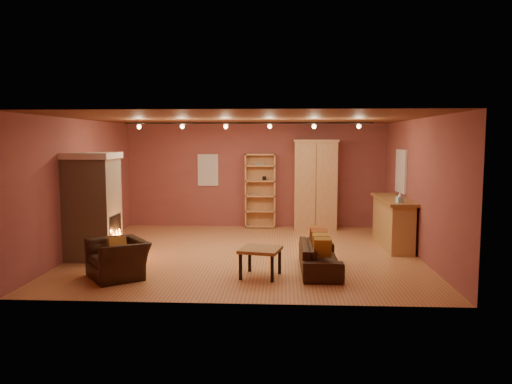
# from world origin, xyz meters

# --- Properties ---
(floor) EXTENTS (7.00, 7.00, 0.00)m
(floor) POSITION_xyz_m (0.00, 0.00, 0.00)
(floor) COLOR #A26439
(floor) RESTS_ON ground
(ceiling) EXTENTS (7.00, 7.00, 0.00)m
(ceiling) POSITION_xyz_m (0.00, 0.00, 2.80)
(ceiling) COLOR brown
(ceiling) RESTS_ON back_wall
(back_wall) EXTENTS (7.00, 0.02, 2.80)m
(back_wall) POSITION_xyz_m (0.00, 3.25, 1.40)
(back_wall) COLOR brown
(back_wall) RESTS_ON floor
(left_wall) EXTENTS (0.02, 6.50, 2.80)m
(left_wall) POSITION_xyz_m (-3.50, 0.00, 1.40)
(left_wall) COLOR brown
(left_wall) RESTS_ON floor
(right_wall) EXTENTS (0.02, 6.50, 2.80)m
(right_wall) POSITION_xyz_m (3.50, 0.00, 1.40)
(right_wall) COLOR brown
(right_wall) RESTS_ON floor
(fireplace) EXTENTS (1.01, 0.98, 2.12)m
(fireplace) POSITION_xyz_m (-3.04, -0.60, 1.06)
(fireplace) COLOR tan
(fireplace) RESTS_ON floor
(back_window) EXTENTS (0.56, 0.04, 0.86)m
(back_window) POSITION_xyz_m (-1.30, 3.23, 1.55)
(back_window) COLOR silver
(back_window) RESTS_ON back_wall
(bookcase) EXTENTS (0.82, 0.32, 2.00)m
(bookcase) POSITION_xyz_m (0.14, 3.14, 1.02)
(bookcase) COLOR tan
(bookcase) RESTS_ON floor
(armoire) EXTENTS (1.17, 0.66, 2.37)m
(armoire) POSITION_xyz_m (1.60, 2.95, 1.19)
(armoire) COLOR tan
(armoire) RESTS_ON floor
(bar_counter) EXTENTS (0.61, 2.26, 1.08)m
(bar_counter) POSITION_xyz_m (3.20, 0.90, 0.55)
(bar_counter) COLOR tan
(bar_counter) RESTS_ON floor
(tissue_box) EXTENTS (0.15, 0.15, 0.23)m
(tissue_box) POSITION_xyz_m (3.15, 0.08, 1.17)
(tissue_box) COLOR #8BC5DE
(tissue_box) RESTS_ON bar_counter
(right_window) EXTENTS (0.05, 0.90, 1.00)m
(right_window) POSITION_xyz_m (3.47, 1.40, 1.65)
(right_window) COLOR silver
(right_window) RESTS_ON right_wall
(loveseat) EXTENTS (0.52, 1.75, 0.74)m
(loveseat) POSITION_xyz_m (1.41, -1.37, 0.36)
(loveseat) COLOR black
(loveseat) RESTS_ON floor
(armchair) EXTENTS (1.12, 1.19, 0.88)m
(armchair) POSITION_xyz_m (-2.10, -1.97, 0.44)
(armchair) COLOR black
(armchair) RESTS_ON floor
(coffee_table) EXTENTS (0.79, 0.79, 0.50)m
(coffee_table) POSITION_xyz_m (0.36, -1.79, 0.43)
(coffee_table) COLOR olive
(coffee_table) RESTS_ON floor
(track_rail) EXTENTS (5.20, 0.09, 0.13)m
(track_rail) POSITION_xyz_m (0.00, 0.20, 2.69)
(track_rail) COLOR black
(track_rail) RESTS_ON ceiling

